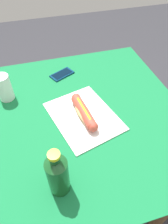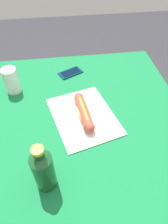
{
  "view_description": "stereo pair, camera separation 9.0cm",
  "coord_description": "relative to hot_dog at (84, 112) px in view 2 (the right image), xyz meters",
  "views": [
    {
      "loc": [
        -0.61,
        0.17,
        1.43
      ],
      "look_at": [
        -0.02,
        -0.0,
        0.77
      ],
      "focal_mm": 32.48,
      "sensor_mm": 36.0,
      "label": 1
    },
    {
      "loc": [
        -0.63,
        0.08,
        1.43
      ],
      "look_at": [
        -0.02,
        -0.0,
        0.77
      ],
      "focal_mm": 32.48,
      "sensor_mm": 36.0,
      "label": 2
    }
  ],
  "objects": [
    {
      "name": "hot_dog",
      "position": [
        0.0,
        0.0,
        0.0
      ],
      "size": [
        0.23,
        0.08,
        0.05
      ],
      "color": "#E5BC75",
      "rests_on": "paper_wrapper"
    },
    {
      "name": "cell_phone",
      "position": [
        0.33,
        0.03,
        -0.03
      ],
      "size": [
        0.12,
        0.14,
        0.01
      ],
      "color": "#0A2D4C",
      "rests_on": "dining_table"
    },
    {
      "name": "drinking_cup",
      "position": [
        0.23,
        0.33,
        0.03
      ],
      "size": [
        0.07,
        0.07,
        0.13
      ],
      "primitive_type": "cylinder",
      "color": "white",
      "rests_on": "dining_table"
    },
    {
      "name": "soda_bottle",
      "position": [
        -0.29,
        0.17,
        0.06
      ],
      "size": [
        0.07,
        0.07,
        0.21
      ],
      "color": "#14471E",
      "rests_on": "dining_table"
    },
    {
      "name": "dining_table",
      "position": [
        0.02,
        0.0,
        -0.17
      ],
      "size": [
        0.98,
        0.94,
        0.74
      ],
      "color": "brown",
      "rests_on": "ground"
    },
    {
      "name": "paper_wrapper",
      "position": [
        0.0,
        0.0,
        -0.03
      ],
      "size": [
        0.39,
        0.34,
        0.01
      ],
      "primitive_type": "cube",
      "rotation": [
        0.0,
        0.0,
        0.25
      ],
      "color": "silver",
      "rests_on": "dining_table"
    },
    {
      "name": "ground_plane",
      "position": [
        0.02,
        0.0,
        -0.77
      ],
      "size": [
        6.0,
        6.0,
        0.0
      ],
      "primitive_type": "plane",
      "color": "#2D2D33",
      "rests_on": "ground"
    }
  ]
}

